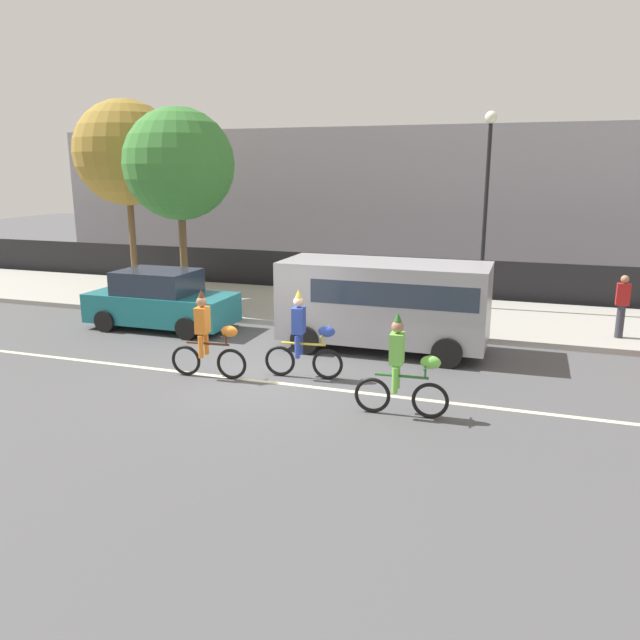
{
  "coord_description": "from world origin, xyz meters",
  "views": [
    {
      "loc": [
        5.21,
        -11.94,
        4.37
      ],
      "look_at": [
        0.78,
        1.2,
        1.0
      ],
      "focal_mm": 35.0,
      "sensor_mm": 36.0,
      "label": 1
    }
  ],
  "objects_px": {
    "parade_cyclist_lime": "(403,371)",
    "parked_van_grey": "(387,299)",
    "parade_cyclist_cobalt": "(304,340)",
    "parked_car_teal": "(161,301)",
    "street_lamp_post": "(487,182)",
    "parade_cyclist_orange": "(208,340)",
    "pedestrian_onlooker": "(622,305)"
  },
  "relations": [
    {
      "from": "parade_cyclist_lime",
      "to": "parked_van_grey",
      "type": "height_order",
      "value": "parked_van_grey"
    },
    {
      "from": "parade_cyclist_orange",
      "to": "street_lamp_post",
      "type": "height_order",
      "value": "street_lamp_post"
    },
    {
      "from": "parade_cyclist_cobalt",
      "to": "parked_van_grey",
      "type": "relative_size",
      "value": 0.38
    },
    {
      "from": "parade_cyclist_cobalt",
      "to": "parade_cyclist_lime",
      "type": "bearing_deg",
      "value": -30.72
    },
    {
      "from": "parade_cyclist_orange",
      "to": "parked_van_grey",
      "type": "distance_m",
      "value": 4.57
    },
    {
      "from": "parade_cyclist_cobalt",
      "to": "parked_car_teal",
      "type": "relative_size",
      "value": 0.47
    },
    {
      "from": "street_lamp_post",
      "to": "parade_cyclist_cobalt",
      "type": "bearing_deg",
      "value": -111.76
    },
    {
      "from": "parade_cyclist_lime",
      "to": "parked_van_grey",
      "type": "xyz_separation_m",
      "value": [
        -1.22,
        4.1,
        0.44
      ]
    },
    {
      "from": "pedestrian_onlooker",
      "to": "parked_car_teal",
      "type": "bearing_deg",
      "value": -168.72
    },
    {
      "from": "parade_cyclist_orange",
      "to": "parade_cyclist_lime",
      "type": "distance_m",
      "value": 4.41
    },
    {
      "from": "parade_cyclist_orange",
      "to": "parade_cyclist_cobalt",
      "type": "relative_size",
      "value": 1.0
    },
    {
      "from": "parade_cyclist_orange",
      "to": "pedestrian_onlooker",
      "type": "relative_size",
      "value": 1.19
    },
    {
      "from": "parade_cyclist_orange",
      "to": "parade_cyclist_cobalt",
      "type": "bearing_deg",
      "value": 18.13
    },
    {
      "from": "parade_cyclist_orange",
      "to": "street_lamp_post",
      "type": "distance_m",
      "value": 10.15
    },
    {
      "from": "parked_van_grey",
      "to": "parked_car_teal",
      "type": "xyz_separation_m",
      "value": [
        -6.45,
        0.08,
        -0.5
      ]
    },
    {
      "from": "street_lamp_post",
      "to": "pedestrian_onlooker",
      "type": "bearing_deg",
      "value": -34.04
    },
    {
      "from": "parade_cyclist_orange",
      "to": "parked_car_teal",
      "type": "height_order",
      "value": "parade_cyclist_orange"
    },
    {
      "from": "parked_car_teal",
      "to": "street_lamp_post",
      "type": "height_order",
      "value": "street_lamp_post"
    },
    {
      "from": "street_lamp_post",
      "to": "parked_car_teal",
      "type": "bearing_deg",
      "value": -149.58
    },
    {
      "from": "parade_cyclist_cobalt",
      "to": "street_lamp_post",
      "type": "bearing_deg",
      "value": 68.24
    },
    {
      "from": "parade_cyclist_orange",
      "to": "parade_cyclist_lime",
      "type": "bearing_deg",
      "value": -10.35
    },
    {
      "from": "parade_cyclist_cobalt",
      "to": "parked_car_teal",
      "type": "xyz_separation_m",
      "value": [
        -5.27,
        2.75,
        -0.06
      ]
    },
    {
      "from": "parked_van_grey",
      "to": "street_lamp_post",
      "type": "relative_size",
      "value": 0.85
    },
    {
      "from": "parade_cyclist_cobalt",
      "to": "parade_cyclist_orange",
      "type": "bearing_deg",
      "value": -161.87
    },
    {
      "from": "parade_cyclist_orange",
      "to": "parked_van_grey",
      "type": "xyz_separation_m",
      "value": [
        3.12,
        3.31,
        0.44
      ]
    },
    {
      "from": "parade_cyclist_orange",
      "to": "parade_cyclist_cobalt",
      "type": "xyz_separation_m",
      "value": [
        1.94,
        0.63,
        0.0
      ]
    },
    {
      "from": "parade_cyclist_orange",
      "to": "street_lamp_post",
      "type": "xyz_separation_m",
      "value": [
        4.98,
        8.26,
        3.15
      ]
    },
    {
      "from": "pedestrian_onlooker",
      "to": "parade_cyclist_orange",
      "type": "bearing_deg",
      "value": -146.33
    },
    {
      "from": "parade_cyclist_lime",
      "to": "parade_cyclist_orange",
      "type": "bearing_deg",
      "value": 169.65
    },
    {
      "from": "parade_cyclist_orange",
      "to": "pedestrian_onlooker",
      "type": "distance_m",
      "value": 10.42
    },
    {
      "from": "parade_cyclist_cobalt",
      "to": "parked_car_teal",
      "type": "distance_m",
      "value": 5.94
    },
    {
      "from": "parade_cyclist_orange",
      "to": "street_lamp_post",
      "type": "relative_size",
      "value": 0.33
    }
  ]
}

